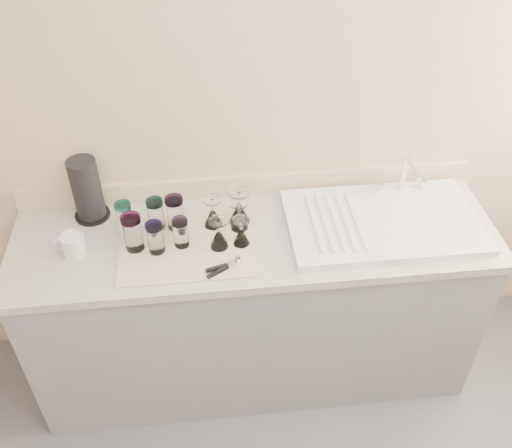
{
  "coord_description": "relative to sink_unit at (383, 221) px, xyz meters",
  "views": [
    {
      "loc": [
        -0.2,
        -0.6,
        2.49
      ],
      "look_at": [
        -0.0,
        1.15,
        1.0
      ],
      "focal_mm": 40.0,
      "sensor_mm": 36.0,
      "label": 1
    }
  ],
  "objects": [
    {
      "name": "can_opener",
      "position": [
        -0.7,
        -0.2,
        -0.0
      ],
      "size": [
        0.15,
        0.1,
        0.02
      ],
      "color": "silver",
      "rests_on": "dish_towel"
    },
    {
      "name": "tumbler_teal",
      "position": [
        -1.09,
        0.08,
        0.06
      ],
      "size": [
        0.07,
        0.07,
        0.14
      ],
      "color": "white",
      "rests_on": "dish_towel"
    },
    {
      "name": "tumbler_lavender",
      "position": [
        -0.86,
        -0.04,
        0.06
      ],
      "size": [
        0.07,
        0.07,
        0.13
      ],
      "color": "white",
      "rests_on": "dish_towel"
    },
    {
      "name": "room_envelope",
      "position": [
        -0.55,
        -1.2,
        0.64
      ],
      "size": [
        3.54,
        3.5,
        2.52
      ],
      "color": "#515156",
      "rests_on": "ground"
    },
    {
      "name": "tumbler_blue",
      "position": [
        -0.96,
        -0.07,
        0.06
      ],
      "size": [
        0.07,
        0.07,
        0.14
      ],
      "color": "white",
      "rests_on": "dish_towel"
    },
    {
      "name": "tumbler_cyan",
      "position": [
        -0.96,
        0.08,
        0.06
      ],
      "size": [
        0.07,
        0.07,
        0.15
      ],
      "color": "white",
      "rests_on": "dish_towel"
    },
    {
      "name": "goblet_front_left",
      "position": [
        -0.71,
        -0.07,
        0.04
      ],
      "size": [
        0.08,
        0.08,
        0.14
      ],
      "color": "white",
      "rests_on": "dish_towel"
    },
    {
      "name": "counter_unit",
      "position": [
        -0.55,
        -0.0,
        -0.47
      ],
      "size": [
        2.06,
        0.62,
        0.9
      ],
      "color": "gray",
      "rests_on": "ground"
    },
    {
      "name": "goblet_back_left",
      "position": [
        -0.73,
        0.07,
        0.04
      ],
      "size": [
        0.08,
        0.08,
        0.14
      ],
      "color": "white",
      "rests_on": "dish_towel"
    },
    {
      "name": "dish_towel",
      "position": [
        -0.84,
        -0.05,
        -0.02
      ],
      "size": [
        0.55,
        0.42,
        0.01
      ],
      "primitive_type": "cube",
      "color": "silver",
      "rests_on": "counter_unit"
    },
    {
      "name": "goblet_back_right",
      "position": [
        -0.61,
        0.08,
        0.04
      ],
      "size": [
        0.09,
        0.09,
        0.16
      ],
      "color": "white",
      "rests_on": "dish_towel"
    },
    {
      "name": "sink_unit",
      "position": [
        0.0,
        0.0,
        0.0
      ],
      "size": [
        0.82,
        0.5,
        0.22
      ],
      "color": "white",
      "rests_on": "counter_unit"
    },
    {
      "name": "goblet_front_right",
      "position": [
        -0.62,
        -0.06,
        0.03
      ],
      "size": [
        0.07,
        0.07,
        0.12
      ],
      "color": "white",
      "rests_on": "dish_towel"
    },
    {
      "name": "tumbler_purple",
      "position": [
        -0.88,
        0.07,
        0.07
      ],
      "size": [
        0.08,
        0.08,
        0.15
      ],
      "color": "white",
      "rests_on": "dish_towel"
    },
    {
      "name": "goblet_extra",
      "position": [
        -0.62,
        0.04,
        0.03
      ],
      "size": [
        0.07,
        0.07,
        0.13
      ],
      "color": "white",
      "rests_on": "dish_towel"
    },
    {
      "name": "white_mug",
      "position": [
        -1.29,
        -0.04,
        0.03
      ],
      "size": [
        0.14,
        0.11,
        0.1
      ],
      "color": "silver",
      "rests_on": "counter_unit"
    },
    {
      "name": "tumbler_magenta",
      "position": [
        -1.05,
        -0.04,
        0.07
      ],
      "size": [
        0.08,
        0.08,
        0.16
      ],
      "color": "white",
      "rests_on": "dish_towel"
    },
    {
      "name": "paper_towel_roll",
      "position": [
        -1.25,
        0.2,
        0.12
      ],
      "size": [
        0.15,
        0.15,
        0.29
      ],
      "color": "black",
      "rests_on": "counter_unit"
    }
  ]
}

